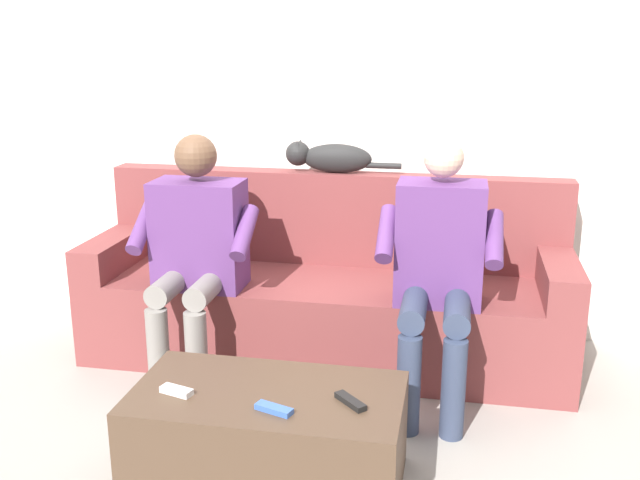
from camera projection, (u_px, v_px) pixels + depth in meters
name	position (u px, v px, depth m)	size (l,w,h in m)	color
ground_plane	(295.00, 423.00, 3.06)	(8.00, 8.00, 0.00)	gray
back_wall	(343.00, 75.00, 3.80)	(5.01, 0.06, 2.77)	silver
couch	(326.00, 297.00, 3.66)	(2.38, 0.69, 0.91)	brown
coffee_table	(268.00, 438.00, 2.60)	(0.96, 0.52, 0.37)	#4C3828
person_left_seated	(439.00, 260.00, 3.13)	(0.53, 0.59, 1.17)	#5B3370
person_right_seated	(196.00, 244.00, 3.36)	(0.57, 0.51, 1.15)	#5B3370
cat_on_backrest	(328.00, 157.00, 3.69)	(0.60, 0.13, 0.16)	black
remote_white	(177.00, 391.00, 2.53)	(0.12, 0.04, 0.02)	white
remote_black	(350.00, 401.00, 2.46)	(0.14, 0.04, 0.02)	black
remote_blue	(274.00, 409.00, 2.41)	(0.13, 0.04, 0.02)	#3860B7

